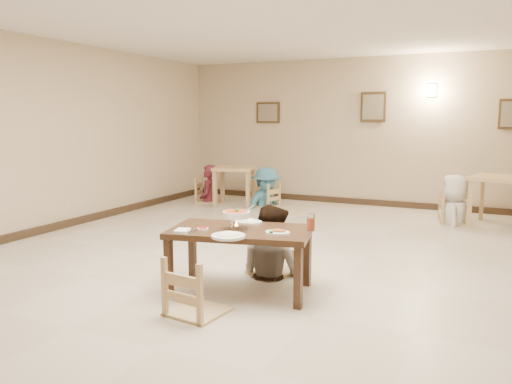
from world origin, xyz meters
The scene contains 29 objects.
floor centered at (0.00, 0.00, 0.00)m, with size 10.00×10.00×0.00m, color beige.
ceiling centered at (0.00, 0.00, 3.00)m, with size 10.00×10.00×0.00m, color silver.
wall_back centered at (0.00, 5.00, 1.50)m, with size 10.00×10.00×0.00m, color #C2AC8F.
wall_left centered at (-4.00, 0.00, 1.50)m, with size 10.00×10.00×0.00m, color #C2AC8F.
baseboard_back centered at (0.00, 4.97, 0.06)m, with size 8.00×0.06×0.12m, color #312216.
baseboard_left centered at (-3.97, 0.00, 0.06)m, with size 0.06×10.00×0.12m, color #312216.
picture_a centered at (-2.20, 4.96, 1.90)m, with size 0.55×0.04×0.45m.
picture_b centered at (0.10, 4.96, 2.00)m, with size 0.50×0.04×0.60m.
picture_c centered at (2.60, 4.96, 1.85)m, with size 0.45×0.04×0.55m.
wall_sconce centered at (1.20, 4.96, 2.30)m, with size 0.16×0.05×0.22m, color #FFD88C.
main_table centered at (0.01, -0.79, 0.58)m, with size 1.55×1.07×0.66m.
chair_far centered at (0.06, -0.05, 0.50)m, with size 0.47×0.47×1.00m.
chair_near centered at (-0.09, -1.47, 0.51)m, with size 0.48×0.48×1.03m.
main_diner centered at (0.06, -0.12, 0.81)m, with size 0.79×0.62×1.63m, color gray.
curry_warmer centered at (-0.03, -0.80, 0.81)m, with size 0.31×0.28×0.25m.
rice_plate_far centered at (-0.04, -0.50, 0.68)m, with size 0.31×0.31×0.07m.
rice_plate_near centered at (0.07, -1.17, 0.68)m, with size 0.32×0.32×0.07m.
fried_plate centered at (0.44, -0.83, 0.68)m, with size 0.25×0.25×0.05m.
chili_dish centered at (-0.31, -0.99, 0.67)m, with size 0.11×0.11×0.02m.
napkin_cutlery centered at (-0.43, -1.17, 0.68)m, with size 0.19×0.27×0.03m.
drink_glass centered at (0.68, -0.55, 0.74)m, with size 0.08×0.08×0.17m.
bg_table_left centered at (-2.44, 3.81, 0.65)m, with size 0.98×0.98×0.79m.
bg_table_right centered at (2.46, 3.85, 0.69)m, with size 1.01×1.01×0.83m.
bg_chair_ll centered at (-3.12, 3.89, 0.50)m, with size 0.47×0.47×1.00m.
bg_chair_lr centered at (-1.76, 3.88, 0.46)m, with size 0.43×0.43×0.92m.
bg_chair_rl centered at (1.78, 3.78, 0.49)m, with size 0.46×0.46×0.98m.
bg_diner_a centered at (-3.12, 3.89, 0.80)m, with size 0.58×0.38×1.60m, color maroon.
bg_diner_b centered at (-1.76, 3.88, 0.80)m, with size 1.04×0.60×1.61m, color teal.
bg_diner_c centered at (1.78, 3.78, 0.83)m, with size 0.82×0.53×1.67m, color silver.
Camera 1 is at (2.24, -5.21, 1.77)m, focal length 35.00 mm.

